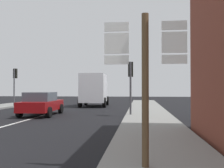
% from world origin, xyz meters
% --- Properties ---
extents(ground_plane, '(80.00, 80.00, 0.00)m').
position_xyz_m(ground_plane, '(0.00, 10.00, 0.00)').
color(ground_plane, black).
extents(sidewalk_right, '(2.76, 44.00, 0.14)m').
position_xyz_m(sidewalk_right, '(6.57, 8.00, 0.07)').
color(sidewalk_right, gray).
rests_on(sidewalk_right, ground).
extents(lane_centre_stripe, '(0.16, 12.00, 0.01)m').
position_xyz_m(lane_centre_stripe, '(0.00, 6.00, 0.01)').
color(lane_centre_stripe, silver).
rests_on(lane_centre_stripe, ground).
extents(sedan_far, '(2.14, 4.28, 1.47)m').
position_xyz_m(sedan_far, '(-0.14, 10.64, 0.76)').
color(sedan_far, maroon).
rests_on(sedan_far, ground).
extents(delivery_truck, '(2.69, 5.10, 3.05)m').
position_xyz_m(delivery_truck, '(1.72, 19.22, 1.65)').
color(delivery_truck, silver).
rests_on(delivery_truck, ground).
extents(route_sign_post, '(1.66, 0.14, 3.20)m').
position_xyz_m(route_sign_post, '(6.15, 0.12, 1.91)').
color(route_sign_post, brown).
rests_on(route_sign_post, ground).
extents(traffic_light_far_left, '(0.30, 0.49, 3.56)m').
position_xyz_m(traffic_light_far_left, '(-5.49, 17.73, 2.64)').
color(traffic_light_far_left, '#47474C').
rests_on(traffic_light_far_left, ground).
extents(traffic_light_near_right, '(0.30, 0.49, 3.32)m').
position_xyz_m(traffic_light_near_right, '(5.49, 10.61, 2.46)').
color(traffic_light_near_right, '#47474C').
rests_on(traffic_light_near_right, ground).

